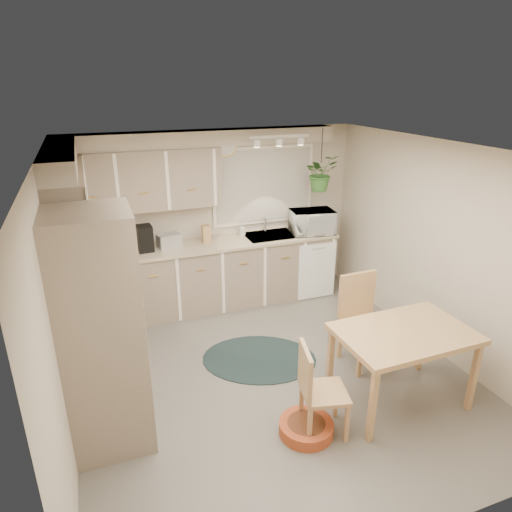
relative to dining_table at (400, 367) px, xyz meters
name	(u,v)px	position (x,y,z in m)	size (l,w,h in m)	color
floor	(272,374)	(-0.99, 0.84, -0.40)	(4.20, 4.20, 0.00)	#666059
ceiling	(276,150)	(-0.99, 0.84, 2.00)	(4.20, 4.20, 0.00)	white
wall_back	(216,217)	(-0.99, 2.94, 0.80)	(4.00, 0.04, 2.40)	beige
wall_front	(410,404)	(-0.99, -1.26, 0.80)	(4.00, 0.04, 2.40)	beige
wall_left	(57,305)	(-2.99, 0.84, 0.80)	(0.04, 4.20, 2.40)	beige
wall_right	(436,248)	(1.01, 0.84, 0.80)	(0.04, 4.20, 2.40)	beige
base_cab_left	(100,327)	(-2.69, 1.71, 0.05)	(0.60, 1.85, 0.90)	tan
base_cab_back	(210,276)	(-1.19, 2.64, 0.05)	(3.60, 0.60, 0.90)	tan
counter_left	(96,288)	(-2.68, 1.71, 0.52)	(0.64, 1.89, 0.04)	tan
counter_back	(209,245)	(-1.19, 2.63, 0.52)	(3.64, 0.64, 0.04)	tan
oven_stack	(102,335)	(-2.67, 0.46, 0.65)	(0.65, 0.65, 2.10)	tan
wall_oven_face	(142,328)	(-2.35, 0.46, 0.65)	(0.02, 0.56, 0.58)	white
upper_cab_left	(69,204)	(-2.82, 1.84, 1.43)	(0.35, 2.00, 0.75)	tan
upper_cab_back	(141,180)	(-1.99, 2.76, 1.43)	(2.00, 0.35, 0.75)	tan
soffit_left	(59,157)	(-2.84, 1.84, 1.90)	(0.30, 2.00, 0.20)	beige
soffit_back	(202,138)	(-1.19, 2.79, 1.90)	(3.60, 0.30, 0.20)	beige
cooktop	(99,310)	(-2.67, 1.14, 0.55)	(0.52, 0.58, 0.02)	white
range_hood	(90,266)	(-2.69, 1.14, 1.00)	(0.40, 0.60, 0.14)	white
window_blinds	(264,185)	(-0.29, 2.91, 1.20)	(1.40, 0.02, 1.00)	beige
window_frame	(264,185)	(-0.29, 2.92, 1.20)	(1.50, 0.02, 1.10)	white
sink	(270,238)	(-0.29, 2.64, 0.50)	(0.70, 0.48, 0.10)	#B6B8BE
dishwasher_front	(317,271)	(0.31, 2.33, 0.03)	(0.58, 0.01, 0.83)	white
track_light_bar	(279,136)	(-0.29, 2.39, 1.93)	(0.80, 0.04, 0.04)	white
wall_clock	(225,145)	(-0.84, 2.91, 1.78)	(0.30, 0.30, 0.03)	gold
dining_table	(400,367)	(0.00, 0.00, 0.00)	(1.26, 0.84, 0.79)	tan
chair_left	(325,390)	(-0.89, -0.11, 0.04)	(0.41, 0.41, 0.87)	tan
chair_back	(366,323)	(0.05, 0.68, 0.11)	(0.48, 0.48, 1.02)	tan
braided_rug	(259,359)	(-1.03, 1.15, -0.39)	(1.30, 0.98, 0.01)	black
pet_bed	(306,428)	(-1.05, -0.09, -0.34)	(0.50, 0.50, 0.11)	#BD3E25
microwave	(312,219)	(0.30, 2.54, 0.75)	(0.60, 0.33, 0.41)	white
soap_bottle	(242,233)	(-0.67, 2.79, 0.58)	(0.08, 0.17, 0.08)	white
hanging_plant	(320,177)	(0.40, 2.54, 1.35)	(0.45, 0.50, 0.39)	#366D2B
coffee_maker	(145,238)	(-2.02, 2.64, 0.71)	(0.19, 0.23, 0.33)	black
toaster	(169,241)	(-1.71, 2.66, 0.63)	(0.30, 0.17, 0.18)	#B6B8BE
knife_block	(206,234)	(-1.21, 2.69, 0.66)	(0.11, 0.11, 0.23)	tan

